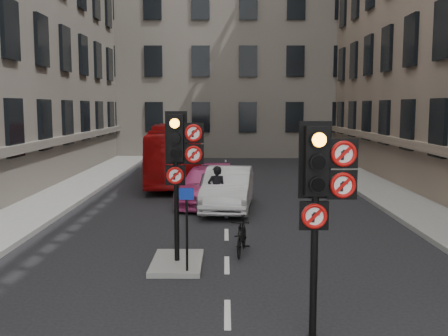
{
  "coord_description": "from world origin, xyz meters",
  "views": [
    {
      "loc": [
        -0.05,
        -7.25,
        3.82
      ],
      "look_at": [
        -0.07,
        2.98,
        2.6
      ],
      "focal_mm": 42.0,
      "sensor_mm": 36.0,
      "label": 1
    }
  ],
  "objects_px": {
    "signal_near": "(321,184)",
    "car_pink": "(205,186)",
    "info_sign": "(187,218)",
    "motorcycle": "(242,235)",
    "motorcyclist": "(217,190)",
    "car_white": "(228,188)",
    "car_silver": "(216,188)",
    "bus_red": "(175,153)",
    "signal_far": "(180,154)"
  },
  "relations": [
    {
      "from": "signal_near",
      "to": "car_white",
      "type": "distance_m",
      "value": 11.16
    },
    {
      "from": "car_white",
      "to": "motorcycle",
      "type": "relative_size",
      "value": 2.92
    },
    {
      "from": "info_sign",
      "to": "motorcycle",
      "type": "bearing_deg",
      "value": 57.91
    },
    {
      "from": "car_pink",
      "to": "info_sign",
      "type": "xyz_separation_m",
      "value": [
        -0.08,
        -8.89,
        0.65
      ]
    },
    {
      "from": "signal_near",
      "to": "motorcyclist",
      "type": "distance_m",
      "value": 10.21
    },
    {
      "from": "signal_far",
      "to": "car_white",
      "type": "distance_m",
      "value": 7.28
    },
    {
      "from": "motorcyclist",
      "to": "info_sign",
      "type": "relative_size",
      "value": 0.92
    },
    {
      "from": "car_white",
      "to": "info_sign",
      "type": "relative_size",
      "value": 2.48
    },
    {
      "from": "signal_near",
      "to": "bus_red",
      "type": "xyz_separation_m",
      "value": [
        -4.06,
        18.29,
        -1.14
      ]
    },
    {
      "from": "signal_far",
      "to": "motorcyclist",
      "type": "distance_m",
      "value": 6.23
    },
    {
      "from": "signal_far",
      "to": "info_sign",
      "type": "distance_m",
      "value": 1.6
    },
    {
      "from": "bus_red",
      "to": "motorcycle",
      "type": "xyz_separation_m",
      "value": [
        2.96,
        -13.29,
        -0.96
      ]
    },
    {
      "from": "car_pink",
      "to": "motorcycle",
      "type": "bearing_deg",
      "value": -76.18
    },
    {
      "from": "signal_far",
      "to": "car_white",
      "type": "xyz_separation_m",
      "value": [
        1.19,
        6.92,
        -1.93
      ]
    },
    {
      "from": "signal_far",
      "to": "bus_red",
      "type": "xyz_separation_m",
      "value": [
        -1.46,
        14.29,
        -1.26
      ]
    },
    {
      "from": "car_silver",
      "to": "car_white",
      "type": "xyz_separation_m",
      "value": [
        0.46,
        -0.52,
        0.08
      ]
    },
    {
      "from": "signal_near",
      "to": "signal_far",
      "type": "xyz_separation_m",
      "value": [
        -2.6,
        4.0,
        0.12
      ]
    },
    {
      "from": "signal_far",
      "to": "motorcyclist",
      "type": "bearing_deg",
      "value": 82.53
    },
    {
      "from": "info_sign",
      "to": "signal_far",
      "type": "bearing_deg",
      "value": 108.05
    },
    {
      "from": "signal_far",
      "to": "motorcycle",
      "type": "height_order",
      "value": "signal_far"
    },
    {
      "from": "motorcycle",
      "to": "bus_red",
      "type": "bearing_deg",
      "value": 111.62
    },
    {
      "from": "motorcyclist",
      "to": "info_sign",
      "type": "xyz_separation_m",
      "value": [
        -0.56,
        -6.71,
        0.48
      ]
    },
    {
      "from": "car_white",
      "to": "car_silver",
      "type": "bearing_deg",
      "value": 137.03
    },
    {
      "from": "signal_near",
      "to": "motorcycle",
      "type": "bearing_deg",
      "value": 102.37
    },
    {
      "from": "car_pink",
      "to": "info_sign",
      "type": "bearing_deg",
      "value": -86.37
    },
    {
      "from": "signal_near",
      "to": "motorcycle",
      "type": "xyz_separation_m",
      "value": [
        -1.1,
        5.01,
        -2.1
      ]
    },
    {
      "from": "signal_near",
      "to": "bus_red",
      "type": "relative_size",
      "value": 0.35
    },
    {
      "from": "car_white",
      "to": "motorcycle",
      "type": "height_order",
      "value": "car_white"
    },
    {
      "from": "signal_far",
      "to": "car_silver",
      "type": "bearing_deg",
      "value": 84.43
    },
    {
      "from": "car_white",
      "to": "car_pink",
      "type": "relative_size",
      "value": 0.98
    },
    {
      "from": "signal_far",
      "to": "motorcycle",
      "type": "distance_m",
      "value": 2.86
    },
    {
      "from": "motorcycle",
      "to": "info_sign",
      "type": "xyz_separation_m",
      "value": [
        -1.29,
        -1.82,
        0.86
      ]
    },
    {
      "from": "car_pink",
      "to": "motorcycle",
      "type": "distance_m",
      "value": 7.18
    },
    {
      "from": "signal_near",
      "to": "car_pink",
      "type": "xyz_separation_m",
      "value": [
        -2.3,
        12.08,
        -1.89
      ]
    },
    {
      "from": "signal_near",
      "to": "motorcycle",
      "type": "distance_m",
      "value": 5.54
    },
    {
      "from": "signal_near",
      "to": "car_pink",
      "type": "distance_m",
      "value": 12.44
    },
    {
      "from": "motorcycle",
      "to": "car_silver",
      "type": "bearing_deg",
      "value": 105.92
    },
    {
      "from": "motorcycle",
      "to": "info_sign",
      "type": "relative_size",
      "value": 0.85
    },
    {
      "from": "motorcycle",
      "to": "signal_far",
      "type": "bearing_deg",
      "value": -137.09
    },
    {
      "from": "signal_far",
      "to": "motorcycle",
      "type": "bearing_deg",
      "value": 33.86
    },
    {
      "from": "signal_near",
      "to": "signal_far",
      "type": "relative_size",
      "value": 1.0
    },
    {
      "from": "car_silver",
      "to": "motorcycle",
      "type": "distance_m",
      "value": 6.49
    },
    {
      "from": "car_pink",
      "to": "motorcycle",
      "type": "height_order",
      "value": "car_pink"
    },
    {
      "from": "signal_near",
      "to": "car_pink",
      "type": "bearing_deg",
      "value": 100.78
    },
    {
      "from": "car_white",
      "to": "motorcycle",
      "type": "xyz_separation_m",
      "value": [
        0.31,
        -5.91,
        -0.29
      ]
    },
    {
      "from": "motorcyclist",
      "to": "car_white",
      "type": "bearing_deg",
      "value": -118.7
    },
    {
      "from": "car_silver",
      "to": "motorcyclist",
      "type": "bearing_deg",
      "value": -91.39
    },
    {
      "from": "motorcyclist",
      "to": "info_sign",
      "type": "bearing_deg",
      "value": 78.77
    },
    {
      "from": "motorcycle",
      "to": "signal_near",
      "type": "bearing_deg",
      "value": -68.57
    },
    {
      "from": "bus_red",
      "to": "motorcyclist",
      "type": "xyz_separation_m",
      "value": [
        2.23,
        -8.39,
        -0.57
      ]
    }
  ]
}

